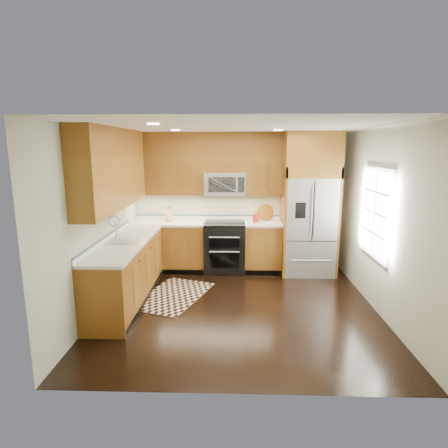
{
  "coord_description": "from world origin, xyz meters",
  "views": [
    {
      "loc": [
        -0.05,
        -5.19,
        2.33
      ],
      "look_at": [
        -0.23,
        0.6,
        1.14
      ],
      "focal_mm": 30.0,
      "sensor_mm": 36.0,
      "label": 1
    }
  ],
  "objects_px": {
    "utensil_crock": "(256,216)",
    "refrigerator": "(309,204)",
    "range": "(225,247)",
    "rug": "(173,295)",
    "knife_block": "(169,215)"
  },
  "relations": [
    {
      "from": "utensil_crock",
      "to": "range",
      "type": "bearing_deg",
      "value": -174.94
    },
    {
      "from": "refrigerator",
      "to": "utensil_crock",
      "type": "height_order",
      "value": "refrigerator"
    },
    {
      "from": "knife_block",
      "to": "utensil_crock",
      "type": "bearing_deg",
      "value": -3.13
    },
    {
      "from": "refrigerator",
      "to": "knife_block",
      "type": "xyz_separation_m",
      "value": [
        -2.62,
        0.18,
        -0.25
      ]
    },
    {
      "from": "rug",
      "to": "utensil_crock",
      "type": "height_order",
      "value": "utensil_crock"
    },
    {
      "from": "range",
      "to": "refrigerator",
      "type": "xyz_separation_m",
      "value": [
        1.55,
        -0.04,
        0.83
      ]
    },
    {
      "from": "utensil_crock",
      "to": "refrigerator",
      "type": "bearing_deg",
      "value": -5.23
    },
    {
      "from": "knife_block",
      "to": "refrigerator",
      "type": "bearing_deg",
      "value": -3.91
    },
    {
      "from": "range",
      "to": "knife_block",
      "type": "height_order",
      "value": "knife_block"
    },
    {
      "from": "rug",
      "to": "range",
      "type": "bearing_deg",
      "value": 76.88
    },
    {
      "from": "rug",
      "to": "refrigerator",
      "type": "bearing_deg",
      "value": 46.48
    },
    {
      "from": "refrigerator",
      "to": "knife_block",
      "type": "height_order",
      "value": "refrigerator"
    },
    {
      "from": "range",
      "to": "utensil_crock",
      "type": "distance_m",
      "value": 0.82
    },
    {
      "from": "range",
      "to": "rug",
      "type": "xyz_separation_m",
      "value": [
        -0.79,
        -1.26,
        -0.46
      ]
    },
    {
      "from": "range",
      "to": "rug",
      "type": "bearing_deg",
      "value": -121.91
    }
  ]
}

